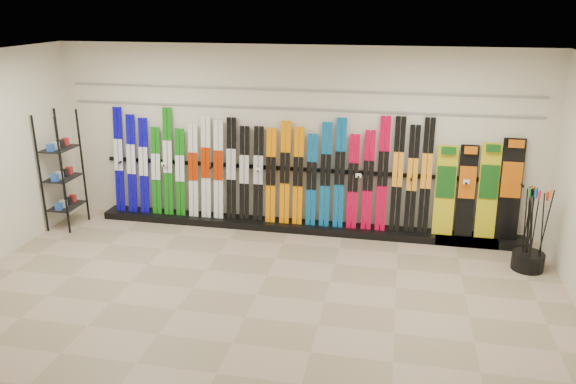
# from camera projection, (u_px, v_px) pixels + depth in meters

# --- Properties ---
(floor) EXTENTS (8.00, 8.00, 0.00)m
(floor) POSITION_uv_depth(u_px,v_px,m) (257.00, 295.00, 7.32)
(floor) COLOR gray
(floor) RESTS_ON ground
(back_wall) EXTENTS (8.00, 0.00, 8.00)m
(back_wall) POSITION_uv_depth(u_px,v_px,m) (293.00, 139.00, 9.15)
(back_wall) COLOR beige
(back_wall) RESTS_ON floor
(ceiling) EXTENTS (8.00, 8.00, 0.00)m
(ceiling) POSITION_uv_depth(u_px,v_px,m) (252.00, 60.00, 6.35)
(ceiling) COLOR silver
(ceiling) RESTS_ON back_wall
(ski_rack_base) EXTENTS (8.00, 0.40, 0.12)m
(ski_rack_base) POSITION_uv_depth(u_px,v_px,m) (304.00, 227.00, 9.37)
(ski_rack_base) COLOR black
(ski_rack_base) RESTS_ON floor
(skis) EXTENTS (5.37, 0.23, 1.84)m
(skis) POSITION_uv_depth(u_px,v_px,m) (266.00, 172.00, 9.25)
(skis) COLOR #0803A5
(skis) RESTS_ON ski_rack_base
(snowboards) EXTENTS (1.28, 0.24, 1.57)m
(snowboards) POSITION_uv_depth(u_px,v_px,m) (479.00, 190.00, 8.67)
(snowboards) COLOR gold
(snowboards) RESTS_ON ski_rack_base
(accessory_rack) EXTENTS (0.40, 0.60, 1.95)m
(accessory_rack) POSITION_uv_depth(u_px,v_px,m) (62.00, 171.00, 9.28)
(accessory_rack) COLOR black
(accessory_rack) RESTS_ON floor
(pole_bin) EXTENTS (0.45, 0.45, 0.25)m
(pole_bin) POSITION_uv_depth(u_px,v_px,m) (528.00, 261.00, 7.99)
(pole_bin) COLOR black
(pole_bin) RESTS_ON floor
(ski_poles) EXTENTS (0.37, 0.34, 1.18)m
(ski_poles) POSITION_uv_depth(u_px,v_px,m) (532.00, 229.00, 7.85)
(ski_poles) COLOR black
(ski_poles) RESTS_ON pole_bin
(slatwall_rail_0) EXTENTS (7.60, 0.02, 0.03)m
(slatwall_rail_0) POSITION_uv_depth(u_px,v_px,m) (293.00, 109.00, 8.97)
(slatwall_rail_0) COLOR gray
(slatwall_rail_0) RESTS_ON back_wall
(slatwall_rail_1) EXTENTS (7.60, 0.02, 0.03)m
(slatwall_rail_1) POSITION_uv_depth(u_px,v_px,m) (293.00, 90.00, 8.88)
(slatwall_rail_1) COLOR gray
(slatwall_rail_1) RESTS_ON back_wall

